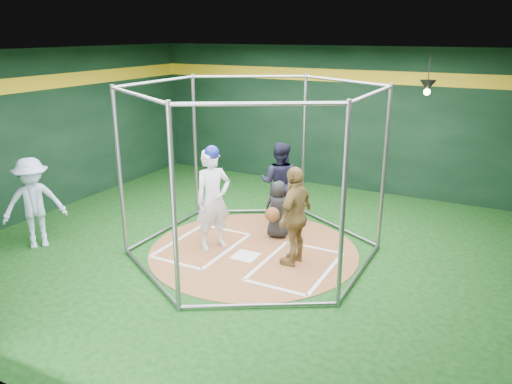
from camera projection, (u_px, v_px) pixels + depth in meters
The scene contains 12 objects.
room_shell at pixel (254, 157), 8.59m from camera, with size 10.10×9.10×3.53m.
clay_disc at pixel (253, 250), 9.12m from camera, with size 3.80×3.80×0.01m, color #985E37.
home_plate at pixel (246, 256), 8.86m from camera, with size 0.43×0.43×0.01m, color white.
batter_box_left at pixel (202, 245), 9.32m from camera, with size 1.17×1.77×0.01m.
batter_box_right at pixel (296, 266), 8.49m from camera, with size 1.17×1.77×0.01m.
batting_cage at pixel (253, 172), 8.66m from camera, with size 4.05×4.67×3.00m.
pendant_lamp_near at pixel (428, 86), 10.35m from camera, with size 0.34×0.34×0.90m.
batter_figure at pixel (213, 198), 8.96m from camera, with size 0.73×0.81×1.92m.
visitor_leopard at pixel (295, 216), 8.37m from camera, with size 1.01×0.42×1.72m, color tan.
catcher_figure at pixel (278, 210), 9.53m from camera, with size 0.62×0.63×1.12m.
umpire at pixel (280, 183), 10.22m from camera, with size 0.83×0.64×1.70m, color black.
bystander_blue at pixel (34, 203), 9.06m from camera, with size 1.09×0.63×1.69m, color #ADC4E5.
Camera 1 is at (3.89, -7.38, 3.83)m, focal length 35.00 mm.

